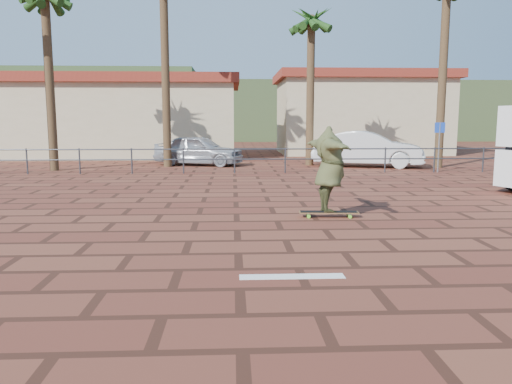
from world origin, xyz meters
TOP-DOWN VIEW (x-y plane):
  - ground at (0.00, 0.00)m, footprint 120.00×120.00m
  - paint_stripe at (0.70, -1.20)m, footprint 1.40×0.22m
  - guardrail at (0.00, 12.00)m, footprint 24.06×0.06m
  - palm_center at (3.50, 15.50)m, footprint 2.40×2.40m
  - building_west at (-6.00, 22.00)m, footprint 12.60×7.60m
  - building_east at (8.00, 24.00)m, footprint 10.60×6.60m
  - hill_front at (0.00, 50.00)m, footprint 70.00×18.00m
  - hill_back at (-22.00, 56.00)m, footprint 35.00×14.00m
  - longboard at (1.98, 2.86)m, footprint 1.28×0.37m
  - skateboarder at (1.98, 2.86)m, footprint 0.99×2.31m
  - car_silver at (-1.64, 15.67)m, footprint 4.43×2.88m
  - car_white at (5.97, 14.50)m, footprint 5.14×3.06m
  - street_sign at (8.16, 12.00)m, footprint 0.40×0.07m

SIDE VIEW (x-z plane):
  - ground at x=0.00m, z-range 0.00..0.00m
  - paint_stripe at x=0.70m, z-range 0.00..0.01m
  - longboard at x=1.98m, z-range 0.04..0.16m
  - guardrail at x=0.00m, z-range 0.18..1.18m
  - car_silver at x=-1.64m, z-range 0.00..1.40m
  - car_white at x=5.97m, z-range 0.00..1.60m
  - skateboarder at x=1.98m, z-range 0.12..1.95m
  - street_sign at x=8.16m, z-range 0.39..2.38m
  - building_west at x=-6.00m, z-range 0.03..4.53m
  - building_east at x=8.00m, z-range 0.04..5.04m
  - hill_front at x=0.00m, z-range 0.00..6.00m
  - hill_back at x=-22.00m, z-range 0.00..8.00m
  - palm_center at x=3.50m, z-range 2.49..10.24m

